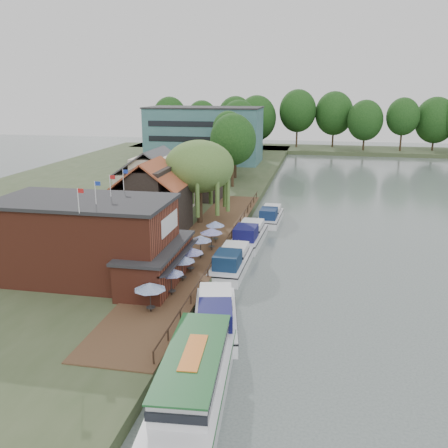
# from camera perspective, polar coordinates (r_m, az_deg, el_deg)

# --- Properties ---
(ground) EXTENTS (260.00, 260.00, 0.00)m
(ground) POSITION_cam_1_polar(r_m,az_deg,el_deg) (44.10, 4.67, -8.29)
(ground) COLOR #4A5653
(ground) RESTS_ON ground
(land_bank) EXTENTS (50.00, 140.00, 1.00)m
(land_bank) POSITION_cam_1_polar(r_m,az_deg,el_deg) (84.38, -13.08, 3.32)
(land_bank) COLOR #384728
(land_bank) RESTS_ON ground
(quay_deck) EXTENTS (6.00, 50.00, 0.10)m
(quay_deck) POSITION_cam_1_polar(r_m,az_deg,el_deg) (54.26, -2.49, -2.43)
(quay_deck) COLOR #47301E
(quay_deck) RESTS_ON land_bank
(quay_rail) EXTENTS (0.20, 49.00, 1.00)m
(quay_rail) POSITION_cam_1_polar(r_m,az_deg,el_deg) (54.04, 0.42, -1.99)
(quay_rail) COLOR black
(quay_rail) RESTS_ON land_bank
(pub) EXTENTS (20.00, 11.00, 7.30)m
(pub) POSITION_cam_1_polar(r_m,az_deg,el_deg) (45.16, -13.29, -1.79)
(pub) COLOR maroon
(pub) RESTS_ON land_bank
(hotel_block) EXTENTS (25.40, 12.40, 12.30)m
(hotel_block) POSITION_cam_1_polar(r_m,az_deg,el_deg) (113.72, -2.26, 10.17)
(hotel_block) COLOR #38666B
(hotel_block) RESTS_ON land_bank
(cottage_a) EXTENTS (8.60, 7.60, 8.50)m
(cottage_a) POSITION_cam_1_polar(r_m,az_deg,el_deg) (58.82, -8.26, 3.08)
(cottage_a) COLOR black
(cottage_a) RESTS_ON land_bank
(cottage_b) EXTENTS (9.60, 8.60, 8.50)m
(cottage_b) POSITION_cam_1_polar(r_m,az_deg,el_deg) (69.05, -7.88, 4.94)
(cottage_b) COLOR beige
(cottage_b) RESTS_ON land_bank
(cottage_c) EXTENTS (7.60, 7.60, 8.50)m
(cottage_c) POSITION_cam_1_polar(r_m,az_deg,el_deg) (76.42, -2.84, 6.09)
(cottage_c) COLOR black
(cottage_c) RESTS_ON land_bank
(willow) EXTENTS (8.60, 8.60, 10.43)m
(willow) POSITION_cam_1_polar(r_m,az_deg,el_deg) (62.04, -2.83, 4.78)
(willow) COLOR #476B2D
(willow) RESTS_ON land_bank
(umbrella_0) EXTENTS (2.46, 2.46, 2.38)m
(umbrella_0) POSITION_cam_1_polar(r_m,az_deg,el_deg) (38.61, -8.42, -8.29)
(umbrella_0) COLOR navy
(umbrella_0) RESTS_ON quay_deck
(umbrella_1) EXTENTS (2.14, 2.14, 2.38)m
(umbrella_1) POSITION_cam_1_polar(r_m,az_deg,el_deg) (41.34, -6.04, -6.55)
(umbrella_1) COLOR navy
(umbrella_1) RESTS_ON quay_deck
(umbrella_2) EXTENTS (2.28, 2.28, 2.38)m
(umbrella_2) POSITION_cam_1_polar(r_m,az_deg,el_deg) (44.15, -4.77, -5.06)
(umbrella_2) COLOR navy
(umbrella_2) RESTS_ON quay_deck
(umbrella_3) EXTENTS (2.42, 2.42, 2.38)m
(umbrella_3) POSITION_cam_1_polar(r_m,az_deg,el_deg) (46.23, -3.83, -4.07)
(umbrella_3) COLOR navy
(umbrella_3) RESTS_ON quay_deck
(umbrella_4) EXTENTS (2.32, 2.32, 2.38)m
(umbrella_4) POSITION_cam_1_polar(r_m,az_deg,el_deg) (49.73, -2.71, -2.63)
(umbrella_4) COLOR navy
(umbrella_4) RESTS_ON quay_deck
(umbrella_5) EXTENTS (2.38, 2.38, 2.38)m
(umbrella_5) POSITION_cam_1_polar(r_m,az_deg,el_deg) (52.21, -1.45, -1.72)
(umbrella_5) COLOR navy
(umbrella_5) RESTS_ON quay_deck
(umbrella_6) EXTENTS (2.11, 2.11, 2.38)m
(umbrella_6) POSITION_cam_1_polar(r_m,az_deg,el_deg) (54.89, -1.00, -0.85)
(umbrella_6) COLOR navy
(umbrella_6) RESTS_ON quay_deck
(cruiser_0) EXTENTS (5.65, 11.32, 2.66)m
(cruiser_0) POSITION_cam_1_polar(r_m,az_deg,el_deg) (38.30, -0.99, -9.89)
(cruiser_0) COLOR white
(cruiser_0) RESTS_ON ground
(cruiser_1) EXTENTS (3.54, 10.47, 2.55)m
(cruiser_1) POSITION_cam_1_polar(r_m,az_deg,el_deg) (49.35, 0.86, -4.00)
(cruiser_1) COLOR white
(cruiser_1) RESTS_ON ground
(cruiser_2) EXTENTS (3.83, 10.73, 2.60)m
(cruiser_2) POSITION_cam_1_polar(r_m,az_deg,el_deg) (57.93, 2.88, -1.00)
(cruiser_2) COLOR silver
(cruiser_2) RESTS_ON ground
(cruiser_3) EXTENTS (3.34, 9.63, 2.30)m
(cruiser_3) POSITION_cam_1_polar(r_m,az_deg,el_deg) (67.20, 5.32, 1.15)
(cruiser_3) COLOR white
(cruiser_3) RESTS_ON ground
(tour_boat) EXTENTS (5.04, 14.25, 3.05)m
(tour_boat) POSITION_cam_1_polar(r_m,az_deg,el_deg) (29.84, -3.71, -17.50)
(tour_boat) COLOR silver
(tour_boat) RESTS_ON ground
(swan) EXTENTS (0.44, 0.44, 0.44)m
(swan) POSITION_cam_1_polar(r_m,az_deg,el_deg) (34.10, -0.12, -15.45)
(swan) COLOR white
(swan) RESTS_ON ground
(bank_tree_0) EXTENTS (7.56, 7.56, 12.38)m
(bank_tree_0) POSITION_cam_1_polar(r_m,az_deg,el_deg) (85.13, 0.98, 8.40)
(bank_tree_0) COLOR #143811
(bank_tree_0) RESTS_ON land_bank
(bank_tree_1) EXTENTS (7.71, 7.71, 11.53)m
(bank_tree_1) POSITION_cam_1_polar(r_m,az_deg,el_deg) (93.56, 1.31, 8.78)
(bank_tree_1) COLOR #143811
(bank_tree_1) RESTS_ON land_bank
(bank_tree_2) EXTENTS (6.34, 6.34, 11.98)m
(bank_tree_2) POSITION_cam_1_polar(r_m,az_deg,el_deg) (102.03, 0.48, 9.47)
(bank_tree_2) COLOR #143811
(bank_tree_2) RESTS_ON land_bank
(bank_tree_3) EXTENTS (8.95, 8.95, 13.60)m
(bank_tree_3) POSITION_cam_1_polar(r_m,az_deg,el_deg) (121.63, 1.69, 10.83)
(bank_tree_3) COLOR #143811
(bank_tree_3) RESTS_ON land_bank
(bank_tree_4) EXTENTS (6.23, 6.23, 10.22)m
(bank_tree_4) POSITION_cam_1_polar(r_m,az_deg,el_deg) (129.11, 1.58, 10.35)
(bank_tree_4) COLOR #143811
(bank_tree_4) RESTS_ON land_bank
(bank_tree_5) EXTENTS (6.58, 6.58, 11.38)m
(bank_tree_5) POSITION_cam_1_polar(r_m,az_deg,el_deg) (135.25, 3.11, 10.82)
(bank_tree_5) COLOR #143811
(bank_tree_5) RESTS_ON land_bank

